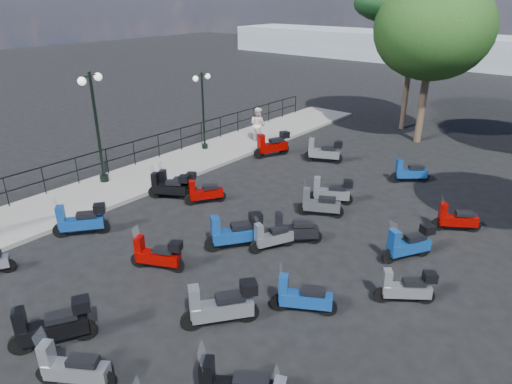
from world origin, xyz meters
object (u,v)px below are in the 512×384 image
Objects in this scene: lamp_post_1 at (96,121)px; scooter_14 at (221,306)px; scooter_31 at (177,184)px; scooter_28 at (456,219)px; scooter_16 at (272,238)px; pedestrian_far at (258,124)px; scooter_11 at (324,152)px; scooter_9 at (235,233)px; scooter_3 at (169,187)px; scooter_22 at (409,244)px; scooter_8 at (157,255)px; scooter_5 at (272,145)px; scooter_27 at (406,288)px; scooter_13 at (72,369)px; scooter_21 at (302,298)px; scooter_23 at (409,172)px; scooter_2 at (81,221)px; pine_2 at (418,4)px; scooter_10 at (319,205)px; scooter_7 at (52,326)px; lamp_post_2 at (203,106)px; scooter_15 at (294,231)px; scooter_4 at (204,193)px; scooter_17 at (331,192)px.

lamp_post_1 reaches higher than scooter_14.
lamp_post_1 is at bearing 78.71° from scooter_31.
scooter_16 is at bearing 107.54° from scooter_28.
scooter_11 is at bearing 178.35° from pedestrian_far.
scooter_3 is at bearing 20.00° from scooter_9.
lamp_post_1 is 3.86m from scooter_3.
lamp_post_1 reaches higher than scooter_22.
pedestrian_far is at bearing -22.87° from scooter_16.
scooter_3 reaches higher than scooter_8.
scooter_5 is 1.20× the size of scooter_31.
scooter_11 is 1.08× the size of scooter_22.
scooter_16 is 4.14m from scooter_27.
scooter_8 is at bearing -165.30° from scooter_3.
scooter_21 is at bearing -57.44° from scooter_13.
lamp_post_1 is 2.94× the size of scooter_31.
scooter_23 is 4.16m from scooter_28.
scooter_5 is (-0.00, 9.95, 0.04)m from scooter_2.
scooter_10 is at bearing -79.30° from pine_2.
pedestrian_far is at bearing 47.97° from scooter_23.
scooter_7 is 22.53m from pine_2.
lamp_post_2 is 2.30× the size of scooter_9.
scooter_15 is at bearing -16.26° from lamp_post_1.
scooter_27 is at bearing 160.87° from scooter_23.
scooter_22 is at bearing -74.07° from scooter_14.
scooter_7 is 9.48m from scooter_22.
lamp_post_2 reaches higher than scooter_22.
scooter_5 reaches higher than scooter_2.
scooter_8 is at bearing 118.91° from pedestrian_far.
lamp_post_2 is at bearing -32.22° from scooter_2.
scooter_31 is (-5.52, 0.15, 0.03)m from scooter_15.
scooter_4 is 5.91m from scooter_5.
pedestrian_far is 8.13m from scooter_23.
scooter_5 is at bearing 0.99° from scooter_22.
scooter_13 reaches higher than scooter_8.
scooter_22 is (10.42, -5.89, -0.51)m from pedestrian_far.
scooter_2 is at bearing 149.21° from scooter_31.
scooter_4 is at bearing -69.09° from scooter_2.
scooter_27 is at bearing -66.63° from pine_2.
lamp_post_1 is 3.27× the size of scooter_4.
scooter_17 is 0.97× the size of scooter_22.
scooter_3 is 0.19× the size of pine_2.
lamp_post_2 is at bearing -119.93° from pine_2.
scooter_9 is at bearing 61.20° from scooter_16.
scooter_21 is at bearing -179.96° from scooter_10.
scooter_8 is 2.40m from scooter_9.
scooter_22 is (8.60, -4.74, -0.06)m from scooter_5.
scooter_14 is at bearing 172.51° from scooter_4.
scooter_17 is 13.15m from pine_2.
scooter_13 is 0.18× the size of pine_2.
scooter_5 reaches higher than scooter_8.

